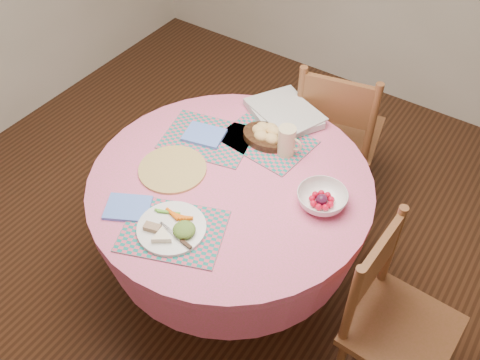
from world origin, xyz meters
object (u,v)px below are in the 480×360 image
(chair_back, at_px, (336,133))
(latte_mug, at_px, (287,141))
(chair_right, at_px, (392,318))
(dinner_plate, at_px, (172,228))
(dining_table, at_px, (231,210))
(fruit_bowl, at_px, (322,199))
(bread_bowl, at_px, (267,134))
(wicker_trivet, at_px, (173,169))

(chair_back, distance_m, latte_mug, 0.63)
(chair_right, distance_m, dinner_plate, 0.96)
(dining_table, xyz_separation_m, fruit_bowl, (0.39, 0.10, 0.23))
(chair_right, bearing_deg, latte_mug, 67.58)
(chair_back, bearing_deg, chair_right, 116.52)
(latte_mug, bearing_deg, dinner_plate, -102.43)
(latte_mug, bearing_deg, chair_right, -25.05)
(chair_right, bearing_deg, bread_bowl, 69.33)
(fruit_bowl, bearing_deg, dining_table, -166.13)
(dinner_plate, relative_size, latte_mug, 1.95)
(dining_table, distance_m, bread_bowl, 0.39)
(chair_back, height_order, latte_mug, chair_back)
(chair_right, bearing_deg, wicker_trivet, 94.65)
(chair_right, relative_size, dinner_plate, 3.28)
(dining_table, xyz_separation_m, chair_back, (0.13, 0.82, -0.05))
(chair_back, bearing_deg, fruit_bowl, 97.62)
(bread_bowl, relative_size, fruit_bowl, 0.93)
(chair_back, relative_size, fruit_bowl, 3.90)
(dinner_plate, distance_m, fruit_bowl, 0.62)
(wicker_trivet, height_order, fruit_bowl, fruit_bowl)
(dinner_plate, xyz_separation_m, bread_bowl, (0.02, 0.67, 0.02))
(chair_right, xyz_separation_m, wicker_trivet, (-1.07, -0.04, 0.29))
(wicker_trivet, distance_m, dinner_plate, 0.35)
(dining_table, height_order, fruit_bowl, fruit_bowl)
(dining_table, xyz_separation_m, chair_right, (0.83, -0.05, -0.09))
(chair_right, xyz_separation_m, fruit_bowl, (-0.44, 0.15, 0.31))
(chair_back, xyz_separation_m, fruit_bowl, (0.26, -0.72, 0.28))
(dining_table, height_order, latte_mug, latte_mug)
(wicker_trivet, distance_m, fruit_bowl, 0.66)
(dining_table, relative_size, dinner_plate, 4.51)
(dining_table, relative_size, wicker_trivet, 4.13)
(chair_right, xyz_separation_m, dinner_plate, (-0.85, -0.31, 0.30))
(chair_back, relative_size, bread_bowl, 4.18)
(fruit_bowl, bearing_deg, bread_bowl, 152.14)
(dinner_plate, xyz_separation_m, fruit_bowl, (0.42, 0.46, 0.01))
(chair_right, relative_size, fruit_bowl, 3.66)
(dining_table, xyz_separation_m, dinner_plate, (-0.03, -0.36, 0.22))
(dining_table, relative_size, fruit_bowl, 5.03)
(bread_bowl, relative_size, latte_mug, 1.63)
(chair_back, xyz_separation_m, dinner_plate, (-0.16, -1.18, 0.27))
(dining_table, distance_m, chair_right, 0.83)
(wicker_trivet, relative_size, latte_mug, 2.12)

